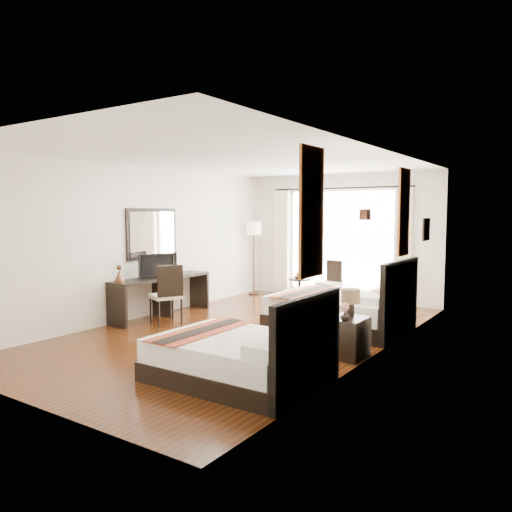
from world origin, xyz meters
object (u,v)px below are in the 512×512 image
Objects in this scene: console_desk at (162,296)px; television at (156,265)px; bed_near at (242,357)px; nightstand at (348,337)px; table_lamp at (351,298)px; desk_chair at (166,306)px; vase at (345,319)px; window_chair at (329,290)px; bed_far at (342,310)px; side_table at (299,291)px; fruit_bowl at (299,277)px; floor_lamp at (254,233)px.

console_desk is 0.62m from television.
bed_near is 1.69m from nightstand.
table_lamp is 3.45m from desk_chair.
television is (-3.99, 0.55, 0.41)m from vase.
window_chair is at bearing 56.44° from console_desk.
bed_far is 3.85× the size of nightstand.
bed_near is 2.49× the size of television.
side_table is (-1.75, 1.67, -0.04)m from bed_far.
desk_chair is at bearing -38.77° from console_desk.
bed_far is 2.42m from fruit_bowl.
fruit_bowl is (0.95, 3.04, 0.25)m from desk_chair.
television reaches higher than console_desk.
floor_lamp reaches higher than television.
window_chair is (1.99, 3.18, -0.70)m from television.
fruit_bowl is at bearing -40.52° from window_chair.
window_chair is at bearing 119.59° from table_lamp.
window_chair is (0.53, 0.40, -0.29)m from fruit_bowl.
nightstand is 4.02m from fruit_bowl.
desk_chair reaches higher than table_lamp.
television reaches higher than table_lamp.
nightstand is 0.36m from vase.
fruit_bowl is at bearing -82.54° from desk_chair.
nightstand is 4.05m from window_chair.
bed_far reaches higher than window_chair.
table_lamp is 3.16× the size of vase.
table_lamp is 0.18× the size of console_desk.
console_desk is at bearing 174.45° from table_lamp.
window_chair reaches higher than fruit_bowl.
nightstand is 2.55× the size of fruit_bowl.
bed_near is 0.87× the size of console_desk.
television is at bearing -19.74° from window_chair.
window_chair reaches higher than console_desk.
bed_near is at bearing 174.21° from desk_chair.
table_lamp is at bearing 70.43° from bed_near.
vase is at bearing -159.89° from desk_chair.
side_table is (-2.49, 3.16, 0.00)m from nightstand.
vase is 0.06× the size of console_desk.
bed_far is 3.46m from television.
bed_far is at bearing -53.71° from television.
console_desk is (-3.94, 0.38, -0.40)m from table_lamp.
table_lamp is 0.40m from vase.
window_chair is (-2.00, 3.73, -0.29)m from vase.
table_lamp is at bearing -50.85° from side_table.
nightstand is at bearing -42.16° from floor_lamp.
side_table is 0.30m from fruit_bowl.
desk_chair is 1.15× the size of window_chair.
television is at bearing -117.67° from fruit_bowl.
bed_near reaches higher than desk_chair.
fruit_bowl is 0.72m from window_chair.
floor_lamp is (-3.22, 2.10, 1.15)m from bed_far.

